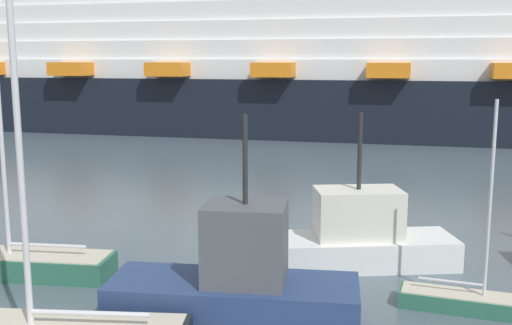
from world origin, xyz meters
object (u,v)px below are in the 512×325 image
Objects in this scene: sailboat_1 at (472,300)px; cruise_ship at (288,70)px; fishing_boat_1 at (237,282)px; fishing_boat_0 at (350,239)px; sailboat_4 at (23,261)px.

sailboat_1 is 0.06× the size of cruise_ship.
fishing_boat_1 is at bearing -80.70° from cruise_ship.
fishing_boat_0 is 0.08× the size of cruise_ship.
cruise_ship is (-13.75, 41.50, 5.84)m from sailboat_1.
sailboat_4 is 1.24× the size of fishing_boat_0.
sailboat_1 is 0.86× the size of fishing_boat_1.
sailboat_4 is 42.48m from cruise_ship.
cruise_ship reaches higher than fishing_boat_0.
cruise_ship is (0.62, 42.10, 5.67)m from sailboat_4.
fishing_boat_0 is (-3.80, 3.11, 0.64)m from sailboat_1.
cruise_ship reaches higher than sailboat_4.
sailboat_4 is at bearing -91.08° from cruise_ship.
sailboat_4 is at bearing 162.16° from fishing_boat_1.
sailboat_4 reaches higher than fishing_boat_0.
fishing_boat_1 is (-2.61, -5.30, 0.13)m from fishing_boat_0.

